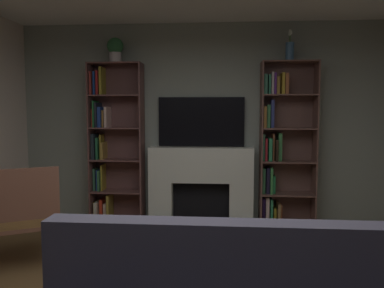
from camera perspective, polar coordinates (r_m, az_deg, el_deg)
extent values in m
cube|color=gray|center=(5.37, 1.42, 3.00)|extent=(5.12, 0.06, 2.73)
cube|color=white|center=(5.41, -4.54, -8.52)|extent=(0.32, 0.26, 0.58)
cube|color=white|center=(5.36, 7.23, -8.69)|extent=(0.32, 0.26, 0.58)
cube|color=white|center=(5.26, 1.32, -3.06)|extent=(1.41, 0.26, 0.47)
cube|color=black|center=(5.44, 1.36, -8.43)|extent=(0.78, 0.08, 0.58)
cube|color=#585D59|center=(5.16, 1.14, -12.34)|extent=(1.51, 0.30, 0.03)
cube|color=black|center=(5.31, 1.39, 3.28)|extent=(1.17, 0.06, 0.67)
cube|color=brown|center=(5.49, -14.57, 0.04)|extent=(0.02, 0.31, 2.19)
cube|color=brown|center=(5.31, -7.37, -0.01)|extent=(0.02, 0.31, 2.19)
cube|color=brown|center=(5.53, -10.63, 0.14)|extent=(0.72, 0.02, 2.19)
cube|color=brown|center=(5.59, -10.85, -11.15)|extent=(0.69, 0.31, 0.02)
cube|color=olive|center=(5.67, -13.94, -9.47)|extent=(0.02, 0.20, 0.27)
cube|color=beige|center=(5.63, -13.70, -9.55)|extent=(0.04, 0.26, 0.27)
cube|color=red|center=(5.64, -13.00, -9.36)|extent=(0.04, 0.20, 0.30)
cube|color=beige|center=(5.62, -12.46, -9.66)|extent=(0.04, 0.22, 0.25)
cube|color=olive|center=(5.57, -12.00, -9.12)|extent=(0.03, 0.26, 0.38)
cube|color=brown|center=(5.48, -10.92, -6.84)|extent=(0.69, 0.31, 0.02)
cube|color=#386C4E|center=(5.58, -13.99, -5.01)|extent=(0.03, 0.19, 0.30)
cube|color=#294599|center=(5.57, -13.57, -5.13)|extent=(0.02, 0.20, 0.28)
cube|color=#30673E|center=(5.54, -13.32, -5.18)|extent=(0.03, 0.24, 0.28)
cube|color=olive|center=(5.54, -12.94, -4.79)|extent=(0.02, 0.19, 0.35)
cube|color=brown|center=(5.41, -11.00, -2.30)|extent=(0.69, 0.31, 0.02)
cube|color=#1D272D|center=(5.49, -14.12, -0.33)|extent=(0.04, 0.25, 0.35)
cube|color=#246A42|center=(5.50, -13.58, -0.59)|extent=(0.03, 0.21, 0.30)
cube|color=olive|center=(5.50, -13.14, -0.35)|extent=(0.02, 0.18, 0.34)
cube|color=olive|center=(5.47, -12.87, -0.94)|extent=(0.04, 0.23, 0.23)
cube|color=brown|center=(5.37, -11.07, 2.34)|extent=(0.69, 0.31, 0.02)
cube|color=#B23325|center=(5.50, -14.22, 3.71)|extent=(0.02, 0.20, 0.24)
cube|color=#25773A|center=(5.47, -14.01, 4.30)|extent=(0.02, 0.25, 0.36)
cube|color=black|center=(5.45, -13.66, 4.18)|extent=(0.03, 0.25, 0.33)
cube|color=navy|center=(5.45, -13.23, 3.89)|extent=(0.04, 0.24, 0.28)
cube|color=olive|center=(5.45, -12.76, 3.67)|extent=(0.03, 0.21, 0.23)
cube|color=beige|center=(5.42, -12.33, 3.90)|extent=(0.03, 0.24, 0.28)
cube|color=brown|center=(5.37, -11.15, 7.01)|extent=(0.69, 0.31, 0.02)
cube|color=#A73A32|center=(5.49, -14.42, 8.64)|extent=(0.02, 0.25, 0.31)
cube|color=navy|center=(5.49, -13.96, 8.64)|extent=(0.03, 0.22, 0.31)
cube|color=#A42022|center=(5.48, -13.56, 8.73)|extent=(0.03, 0.21, 0.33)
cube|color=olive|center=(5.47, -13.07, 9.01)|extent=(0.03, 0.22, 0.38)
cube|color=brown|center=(5.41, -11.23, 11.56)|extent=(0.69, 0.31, 0.02)
cube|color=brown|center=(5.22, 10.14, -0.13)|extent=(0.02, 0.32, 2.19)
cube|color=brown|center=(5.34, 17.67, -0.17)|extent=(0.02, 0.32, 2.19)
cube|color=brown|center=(5.41, 13.69, -0.01)|extent=(0.72, 0.02, 2.19)
cube|color=brown|center=(5.47, 13.71, -11.56)|extent=(0.69, 0.32, 0.02)
cube|color=black|center=(5.39, 10.40, -9.62)|extent=(0.04, 0.26, 0.37)
cube|color=beige|center=(5.40, 10.96, -9.53)|extent=(0.04, 0.23, 0.38)
cube|color=#2B8153|center=(5.42, 11.55, -9.65)|extent=(0.03, 0.22, 0.35)
cube|color=olive|center=(5.46, 12.03, -10.24)|extent=(0.04, 0.18, 0.22)
cube|color=olive|center=(5.41, 12.59, -9.96)|extent=(0.03, 0.27, 0.30)
cube|color=brown|center=(5.46, 12.91, -10.02)|extent=(0.02, 0.18, 0.26)
cube|color=brown|center=(5.36, 13.80, -7.16)|extent=(0.69, 0.32, 0.02)
cube|color=#316641|center=(5.31, 10.44, -5.26)|extent=(0.04, 0.22, 0.34)
cube|color=black|center=(5.32, 11.04, -5.22)|extent=(0.04, 0.23, 0.35)
cube|color=#357E40|center=(5.31, 11.52, -5.22)|extent=(0.03, 0.26, 0.35)
cube|color=#238047|center=(5.35, 11.89, -5.77)|extent=(0.03, 0.19, 0.23)
cube|color=brown|center=(5.29, 13.90, -2.51)|extent=(0.69, 0.32, 0.02)
cube|color=#346748|center=(5.26, 10.45, -0.45)|extent=(0.03, 0.21, 0.35)
cube|color=red|center=(5.27, 10.81, -0.75)|extent=(0.03, 0.20, 0.30)
cube|color=#2A7F4D|center=(5.26, 11.38, -0.76)|extent=(0.04, 0.24, 0.30)
cube|color=#9A5835|center=(5.29, 11.83, -0.43)|extent=(0.02, 0.19, 0.36)
cube|color=black|center=(5.26, 12.27, -0.89)|extent=(0.03, 0.27, 0.28)
cube|color=#36783F|center=(5.28, 12.74, -0.39)|extent=(0.04, 0.21, 0.37)
cube|color=brown|center=(5.25, 14.00, 2.23)|extent=(0.69, 0.32, 0.02)
cube|color=olive|center=(5.21, 10.60, 3.93)|extent=(0.04, 0.26, 0.28)
cube|color=#3B7948|center=(5.25, 11.14, 4.03)|extent=(0.04, 0.21, 0.30)
cube|color=navy|center=(5.27, 11.71, 4.39)|extent=(0.04, 0.18, 0.37)
cube|color=brown|center=(5.25, 14.10, 7.01)|extent=(0.69, 0.32, 0.02)
cube|color=#346951|center=(5.23, 10.71, 8.61)|extent=(0.04, 0.25, 0.26)
cube|color=#29684D|center=(5.24, 11.28, 8.55)|extent=(0.03, 0.24, 0.25)
cube|color=beige|center=(5.26, 11.70, 8.72)|extent=(0.03, 0.21, 0.29)
cube|color=#56287A|center=(5.27, 12.07, 8.66)|extent=(0.03, 0.21, 0.28)
cube|color=olive|center=(5.28, 12.51, 8.38)|extent=(0.04, 0.20, 0.23)
cube|color=#A48727|center=(5.26, 13.16, 8.64)|extent=(0.03, 0.25, 0.28)
cube|color=brown|center=(5.26, 13.66, 8.57)|extent=(0.04, 0.26, 0.27)
cube|color=brown|center=(5.28, 14.20, 11.66)|extent=(0.69, 0.32, 0.02)
cylinder|color=silver|center=(5.42, -11.23, 12.37)|extent=(0.16, 0.16, 0.14)
sphere|color=#2C693B|center=(5.44, -11.25, 14.00)|extent=(0.22, 0.22, 0.22)
cylinder|color=teal|center=(5.31, 14.21, 13.03)|extent=(0.11, 0.11, 0.24)
cylinder|color=#4C7F3F|center=(5.34, 14.26, 15.09)|extent=(0.01, 0.01, 0.15)
sphere|color=white|center=(5.35, 14.28, 15.88)|extent=(0.04, 0.04, 0.04)
cylinder|color=#4C7F3F|center=(5.34, 14.20, 14.86)|extent=(0.01, 0.01, 0.10)
sphere|color=white|center=(5.35, 14.22, 15.41)|extent=(0.04, 0.04, 0.04)
cylinder|color=#4C7F3F|center=(5.34, 14.30, 15.02)|extent=(0.01, 0.01, 0.14)
sphere|color=white|center=(5.35, 14.31, 15.74)|extent=(0.04, 0.04, 0.04)
cylinder|color=#4C7F3F|center=(5.34, 14.28, 14.94)|extent=(0.01, 0.01, 0.12)
sphere|color=white|center=(5.35, 14.29, 15.57)|extent=(0.05, 0.05, 0.05)
cube|color=#4B495A|center=(2.09, 4.64, -18.49)|extent=(1.85, 0.18, 0.54)
cylinder|color=brown|center=(4.13, -19.07, -14.10)|extent=(0.04, 0.04, 0.44)
cylinder|color=brown|center=(4.68, -19.72, -11.85)|extent=(0.04, 0.04, 0.44)
cube|color=#AA7841|center=(4.32, -23.45, -9.79)|extent=(0.85, 0.85, 0.08)
cube|color=brown|center=(4.34, -23.42, -10.55)|extent=(0.85, 0.85, 0.04)
cube|color=brown|center=(3.99, -23.52, -7.38)|extent=(0.58, 0.35, 0.57)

